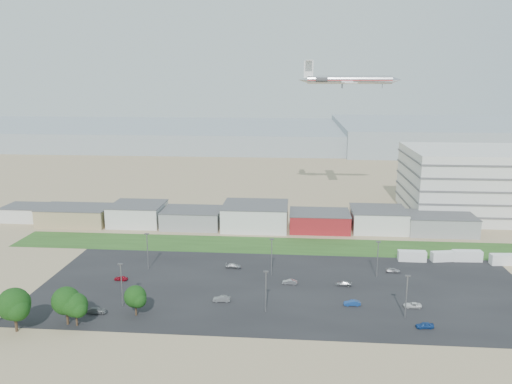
# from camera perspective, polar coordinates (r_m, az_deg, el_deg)

# --- Properties ---
(ground) EXTENTS (700.00, 700.00, 0.00)m
(ground) POSITION_cam_1_polar(r_m,az_deg,el_deg) (107.46, -0.07, -15.06)
(ground) COLOR #957E5F
(ground) RESTS_ON ground
(parking_lot) EXTENTS (120.00, 50.00, 0.01)m
(parking_lot) POSITION_cam_1_polar(r_m,az_deg,el_deg) (125.23, 3.04, -10.88)
(parking_lot) COLOR black
(parking_lot) RESTS_ON ground
(grass_strip) EXTENTS (160.00, 16.00, 0.02)m
(grass_strip) POSITION_cam_1_polar(r_m,az_deg,el_deg) (155.26, 1.56, -6.11)
(grass_strip) COLOR #274A1B
(grass_strip) RESTS_ON ground
(hills_backdrop) EXTENTS (700.00, 200.00, 9.00)m
(hills_backdrop) POSITION_cam_1_polar(r_m,az_deg,el_deg) (413.51, 9.23, 6.21)
(hills_backdrop) COLOR gray
(hills_backdrop) RESTS_ON ground
(building_row) EXTENTS (170.00, 20.00, 8.00)m
(building_row) POSITION_cam_1_polar(r_m,az_deg,el_deg) (173.84, -3.69, -2.69)
(building_row) COLOR silver
(building_row) RESTS_ON ground
(box_trailer_a) EXTENTS (7.74, 2.49, 2.89)m
(box_trailer_a) POSITION_cam_1_polar(r_m,az_deg,el_deg) (148.69, 17.39, -6.99)
(box_trailer_a) COLOR silver
(box_trailer_a) RESTS_ON ground
(box_trailer_b) EXTENTS (7.52, 3.53, 2.71)m
(box_trailer_b) POSITION_cam_1_polar(r_m,az_deg,el_deg) (151.62, 20.68, -6.89)
(box_trailer_b) COLOR silver
(box_trailer_b) RESTS_ON ground
(box_trailer_c) EXTENTS (8.07, 2.83, 2.99)m
(box_trailer_c) POSITION_cam_1_polar(r_m,az_deg,el_deg) (154.02, 22.98, -6.73)
(box_trailer_c) COLOR silver
(box_trailer_c) RESTS_ON ground
(box_trailer_d) EXTENTS (7.94, 2.97, 2.92)m
(box_trailer_d) POSITION_cam_1_polar(r_m,az_deg,el_deg) (155.46, 26.55, -6.91)
(box_trailer_d) COLOR silver
(box_trailer_d) RESTS_ON ground
(tree_left) EXTENTS (7.02, 7.02, 10.53)m
(tree_left) POSITION_cam_1_polar(r_m,az_deg,el_deg) (113.99, -25.91, -11.79)
(tree_left) COLOR black
(tree_left) RESTS_ON ground
(tree_mid) EXTENTS (6.23, 6.23, 9.35)m
(tree_mid) POSITION_cam_1_polar(r_m,az_deg,el_deg) (113.15, -20.87, -11.83)
(tree_mid) COLOR black
(tree_mid) RESTS_ON ground
(tree_right) EXTENTS (5.40, 5.40, 8.10)m
(tree_right) POSITION_cam_1_polar(r_m,az_deg,el_deg) (112.21, -19.92, -12.31)
(tree_right) COLOR black
(tree_right) RESTS_ON ground
(tree_near) EXTENTS (5.13, 5.13, 7.70)m
(tree_near) POSITION_cam_1_polar(r_m,az_deg,el_deg) (113.16, -13.63, -11.78)
(tree_near) COLOR black
(tree_near) RESTS_ON ground
(lightpole_front_l) EXTENTS (1.18, 0.49, 10.07)m
(lightpole_front_l) POSITION_cam_1_polar(r_m,az_deg,el_deg) (117.98, -15.11, -10.19)
(lightpole_front_l) COLOR slate
(lightpole_front_l) RESTS_ON ground
(lightpole_front_m) EXTENTS (1.13, 0.47, 9.58)m
(lightpole_front_m) POSITION_cam_1_polar(r_m,az_deg,el_deg) (111.19, 1.14, -11.32)
(lightpole_front_m) COLOR slate
(lightpole_front_m) RESTS_ON ground
(lightpole_front_r) EXTENTS (1.15, 0.48, 9.76)m
(lightpole_front_r) POSITION_cam_1_polar(r_m,az_deg,el_deg) (113.18, 16.80, -11.40)
(lightpole_front_r) COLOR slate
(lightpole_front_r) RESTS_ON ground
(lightpole_back_l) EXTENTS (1.19, 0.50, 10.12)m
(lightpole_back_l) POSITION_cam_1_polar(r_m,az_deg,el_deg) (137.71, -12.29, -6.67)
(lightpole_back_l) COLOR slate
(lightpole_back_l) RESTS_ON ground
(lightpole_back_m) EXTENTS (1.16, 0.48, 9.85)m
(lightpole_back_m) POSITION_cam_1_polar(r_m,az_deg,el_deg) (131.25, 1.81, -7.42)
(lightpole_back_m) COLOR slate
(lightpole_back_m) RESTS_ON ground
(lightpole_back_r) EXTENTS (1.14, 0.47, 9.68)m
(lightpole_back_r) POSITION_cam_1_polar(r_m,az_deg,el_deg) (133.38, 13.71, -7.49)
(lightpole_back_r) COLOR slate
(lightpole_back_r) RESTS_ON ground
(airliner) EXTENTS (41.68, 28.88, 12.14)m
(airliner) POSITION_cam_1_polar(r_m,az_deg,el_deg) (207.72, 10.63, 12.49)
(airliner) COLOR silver
(parked_car_0) EXTENTS (3.94, 1.82, 1.09)m
(parked_car_0) POSITION_cam_1_polar(r_m,az_deg,el_deg) (120.26, 17.44, -12.23)
(parked_car_0) COLOR silver
(parked_car_0) RESTS_ON ground
(parked_car_1) EXTENTS (3.84, 1.61, 1.23)m
(parked_car_1) POSITION_cam_1_polar(r_m,az_deg,el_deg) (117.90, 10.92, -12.34)
(parked_car_1) COLOR navy
(parked_car_1) RESTS_ON ground
(parked_car_2) EXTENTS (3.76, 1.80, 1.24)m
(parked_car_2) POSITION_cam_1_polar(r_m,az_deg,el_deg) (111.94, 18.72, -14.23)
(parked_car_2) COLOR navy
(parked_car_2) RESTS_ON ground
(parked_car_4) EXTENTS (4.07, 1.59, 1.32)m
(parked_car_4) POSITION_cam_1_polar(r_m,az_deg,el_deg) (118.00, -3.96, -12.08)
(parked_car_4) COLOR #595B5E
(parked_car_4) RESTS_ON ground
(parked_car_5) EXTENTS (3.53, 1.71, 1.16)m
(parked_car_5) POSITION_cam_1_polar(r_m,az_deg,el_deg) (133.70, -15.18, -9.49)
(parked_car_5) COLOR maroon
(parked_car_5) RESTS_ON ground
(parked_car_6) EXTENTS (4.32, 1.92, 1.23)m
(parked_car_6) POSITION_cam_1_polar(r_m,az_deg,el_deg) (137.19, -2.60, -8.44)
(parked_car_6) COLOR #A5A5AA
(parked_car_6) RESTS_ON ground
(parked_car_7) EXTENTS (3.76, 1.48, 1.22)m
(parked_car_7) POSITION_cam_1_polar(r_m,az_deg,el_deg) (127.11, 3.88, -10.22)
(parked_car_7) COLOR #A5A5AA
(parked_car_7) RESTS_ON ground
(parked_car_8) EXTENTS (3.64, 1.50, 1.24)m
(parked_car_8) POSITION_cam_1_polar(r_m,az_deg,el_deg) (138.99, 15.41, -8.62)
(parked_car_8) COLOR #A5A5AA
(parked_car_8) RESTS_ON ground
(parked_car_10) EXTENTS (4.58, 2.16, 1.29)m
(parked_car_10) POSITION_cam_1_polar(r_m,az_deg,el_deg) (117.65, -17.73, -12.78)
(parked_car_10) COLOR #595B5E
(parked_car_10) RESTS_ON ground
(parked_car_12) EXTENTS (4.00, 1.86, 1.13)m
(parked_car_12) POSITION_cam_1_polar(r_m,az_deg,el_deg) (127.91, 9.96, -10.26)
(parked_car_12) COLOR #A5A5AA
(parked_car_12) RESTS_ON ground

